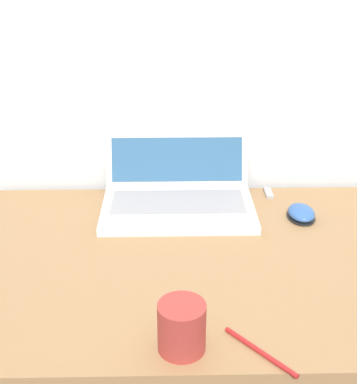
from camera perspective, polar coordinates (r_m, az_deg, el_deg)
name	(u,v)px	position (r m, az deg, el deg)	size (l,w,h in m)	color
desk	(207,375)	(1.42, 3.04, -18.92)	(1.13, 0.71, 0.70)	#936D47
laptop	(178,184)	(1.41, -0.10, 0.88)	(0.39, 0.33, 0.24)	silver
drink_cup	(182,326)	(0.93, 0.35, -14.12)	(0.08, 0.08, 0.09)	#9E332D
computer_mouse	(301,213)	(1.38, 12.97, -2.23)	(0.07, 0.10, 0.03)	black
usb_stick	(268,193)	(1.49, 9.57, -0.08)	(0.02, 0.06, 0.01)	#99999E
pen	(260,352)	(0.96, 8.71, -16.48)	(0.11, 0.12, 0.01)	#A51E1E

